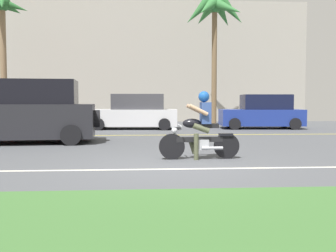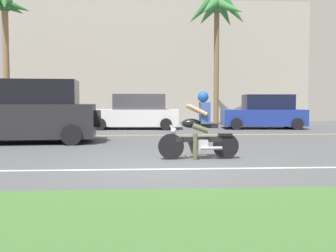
% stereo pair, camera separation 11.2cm
% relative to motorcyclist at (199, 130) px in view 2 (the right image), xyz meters
% --- Properties ---
extents(ground, '(56.00, 30.00, 0.04)m').
position_rel_motorcyclist_xyz_m(ground, '(-0.74, 1.84, -0.69)').
color(ground, '#4C4F54').
extents(grass_median, '(56.00, 3.80, 0.06)m').
position_rel_motorcyclist_xyz_m(grass_median, '(-0.74, -5.26, -0.64)').
color(grass_median, '#3D6B33').
rests_on(grass_median, ground).
extents(lane_line_near, '(50.40, 0.12, 0.01)m').
position_rel_motorcyclist_xyz_m(lane_line_near, '(-0.74, -1.34, -0.67)').
color(lane_line_near, silver).
rests_on(lane_line_near, ground).
extents(lane_line_far, '(50.40, 0.12, 0.01)m').
position_rel_motorcyclist_xyz_m(lane_line_far, '(-0.74, 6.56, -0.67)').
color(lane_line_far, yellow).
rests_on(lane_line_far, ground).
extents(motorcyclist, '(1.90, 0.62, 1.59)m').
position_rel_motorcyclist_xyz_m(motorcyclist, '(0.00, 0.00, 0.00)').
color(motorcyclist, black).
rests_on(motorcyclist, ground).
extents(suv_nearby, '(4.94, 2.51, 2.04)m').
position_rel_motorcyclist_xyz_m(suv_nearby, '(-5.22, 3.96, 0.32)').
color(suv_nearby, '#232328').
rests_on(suv_nearby, ground).
extents(parked_car_0, '(4.49, 1.93, 1.60)m').
position_rel_motorcyclist_xyz_m(parked_car_0, '(-6.95, 10.96, 0.08)').
color(parked_car_0, '#AD1E1E').
rests_on(parked_car_0, ground).
extents(parked_car_1, '(4.39, 2.20, 1.70)m').
position_rel_motorcyclist_xyz_m(parked_car_1, '(-1.67, 10.18, 0.12)').
color(parked_car_1, silver).
rests_on(parked_car_1, ground).
extents(parked_car_2, '(4.11, 2.24, 1.68)m').
position_rel_motorcyclist_xyz_m(parked_car_2, '(4.65, 10.08, 0.11)').
color(parked_car_2, navy).
rests_on(parked_car_2, ground).
extents(palm_tree_0, '(3.06, 2.97, 7.59)m').
position_rel_motorcyclist_xyz_m(palm_tree_0, '(-9.32, 14.53, 5.52)').
color(palm_tree_0, '#846B4C').
rests_on(palm_tree_0, ground).
extents(palm_tree_1, '(3.80, 3.78, 7.66)m').
position_rel_motorcyclist_xyz_m(palm_tree_1, '(3.00, 14.02, 5.74)').
color(palm_tree_1, brown).
rests_on(palm_tree_1, ground).
extents(motorcyclist_distant, '(1.62, 0.53, 1.35)m').
position_rel_motorcyclist_xyz_m(motorcyclist_distant, '(-5.20, 8.21, -0.10)').
color(motorcyclist_distant, black).
rests_on(motorcyclist_distant, ground).
extents(building_far, '(20.56, 4.00, 8.21)m').
position_rel_motorcyclist_xyz_m(building_far, '(-0.12, 19.84, 3.43)').
color(building_far, '#A8A399').
rests_on(building_far, ground).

